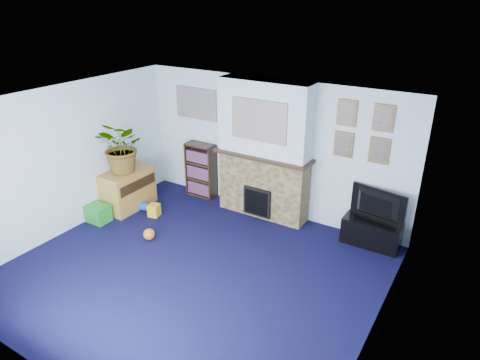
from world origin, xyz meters
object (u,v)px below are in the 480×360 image
Objects in this scene: tv_stand at (371,232)px; bookshelf at (201,171)px; television at (375,206)px; sideboard at (128,190)px.

bookshelf is (-3.35, 0.08, 0.28)m from tv_stand.
bookshelf is (-3.35, 0.06, -0.17)m from television.
bookshelf is 1.42m from sideboard.
sideboard is at bearing -165.90° from tv_stand.
sideboard is (-0.84, -1.13, -0.15)m from bookshelf.
television is at bearing -0.97° from bookshelf.
tv_stand is 0.95× the size of sideboard.
television is 4.34m from sideboard.
television reaches higher than tv_stand.
television is (0.00, 0.02, 0.45)m from tv_stand.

